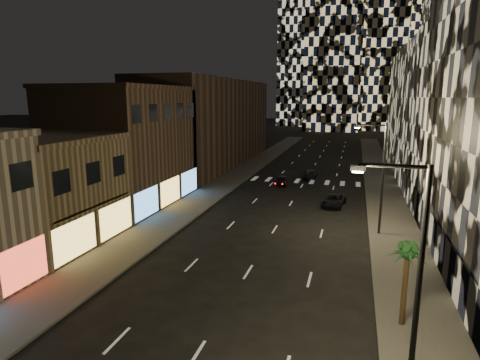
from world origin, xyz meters
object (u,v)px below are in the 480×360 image
Objects in this scene: car_dark_midlane at (281,181)px; car_dark_oncoming at (310,174)px; car_dark_rightlane at (334,201)px; palm_tree at (407,257)px; streetlight_near at (412,275)px; streetlight_far at (380,171)px.

car_dark_oncoming is at bearing 54.38° from car_dark_midlane.
car_dark_midlane is at bearing 137.23° from car_dark_rightlane.
palm_tree reaches higher than car_dark_midlane.
streetlight_near is at bearing -74.44° from car_dark_rightlane.
palm_tree is (4.50, -22.13, 3.07)m from car_dark_rightlane.
car_dark_oncoming is at bearing 103.18° from palm_tree.
car_dark_midlane is at bearing 123.28° from streetlight_far.
car_dark_oncoming is at bearing 113.50° from car_dark_rightlane.
car_dark_rightlane is (-3.86, 8.08, -4.75)m from streetlight_far.
palm_tree reaches higher than car_dark_oncoming.
streetlight_near reaches higher than car_dark_oncoming.
streetlight_far is (0.00, 20.00, 0.00)m from streetlight_near.
streetlight_far is at bearing -62.82° from car_dark_midlane.
car_dark_midlane is 33.04m from palm_tree.
streetlight_far is 2.08× the size of car_dark_oncoming.
car_dark_midlane is 0.84× the size of palm_tree.
car_dark_oncoming is at bearing 109.45° from streetlight_far.
car_dark_rightlane is at bearing 97.82° from streetlight_near.
car_dark_oncoming is (-7.85, 22.25, -4.72)m from streetlight_far.
car_dark_oncoming is (3.12, 5.52, 0.02)m from car_dark_midlane.
palm_tree reaches higher than car_dark_rightlane.
car_dark_rightlane is 1.02× the size of palm_tree.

